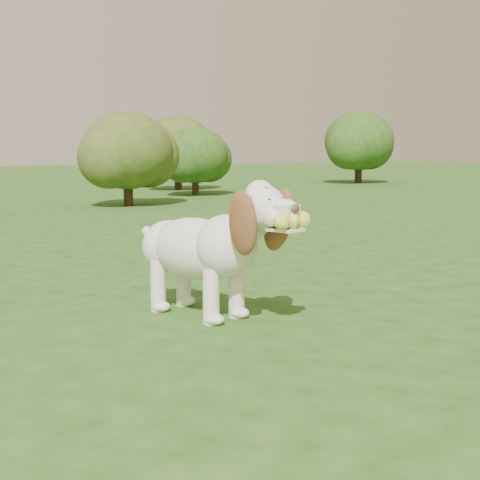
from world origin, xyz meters
TOP-DOWN VIEW (x-y plane):
  - ground at (0.00, 0.00)m, footprint 80.00×80.00m
  - dog at (-0.01, 0.49)m, footprint 0.61×1.13m
  - shrub_c at (2.20, 7.67)m, footprint 1.46×1.46m
  - shrub_d at (4.28, 9.46)m, footprint 1.32×1.32m
  - shrub_h at (10.51, 11.91)m, footprint 1.91×1.91m
  - shrub_f at (4.80, 11.43)m, footprint 1.62×1.62m

SIDE VIEW (x-z plane):
  - ground at x=0.00m, z-range 0.00..0.00m
  - dog at x=-0.01m, z-range 0.02..0.77m
  - shrub_d at x=4.28m, z-range 0.12..1.49m
  - shrub_c at x=2.20m, z-range 0.13..1.65m
  - shrub_f at x=4.80m, z-range 0.15..1.83m
  - shrub_h at x=10.51m, z-range 0.17..2.16m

